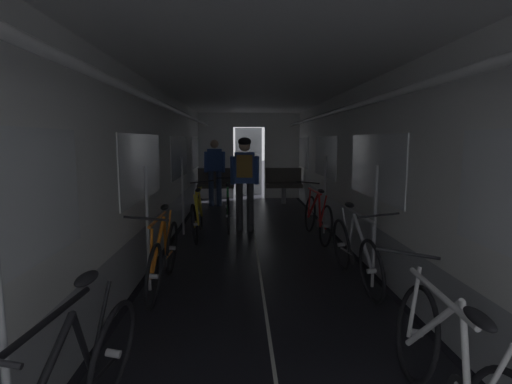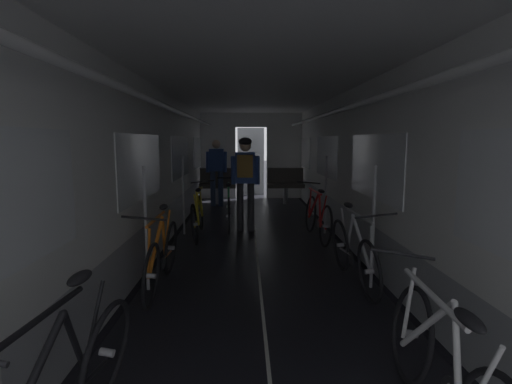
# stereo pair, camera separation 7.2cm
# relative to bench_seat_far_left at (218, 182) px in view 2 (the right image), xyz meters

# --- Properties ---
(train_car_shell) EXTENTS (3.14, 12.34, 2.57)m
(train_car_shell) POSITION_rel_bench_seat_far_left_xyz_m (0.90, -4.47, 1.13)
(train_car_shell) COLOR black
(train_car_shell) RESTS_ON ground
(bench_seat_far_left) EXTENTS (0.98, 0.51, 0.95)m
(bench_seat_far_left) POSITION_rel_bench_seat_far_left_xyz_m (0.00, 0.00, 0.00)
(bench_seat_far_left) COLOR gray
(bench_seat_far_left) RESTS_ON ground
(bench_seat_far_right) EXTENTS (0.98, 0.51, 0.95)m
(bench_seat_far_right) POSITION_rel_bench_seat_far_left_xyz_m (1.80, 0.00, 0.00)
(bench_seat_far_right) COLOR gray
(bench_seat_far_right) RESTS_ON ground
(bicycle_red) EXTENTS (0.44, 1.69, 0.95)m
(bicycle_red) POSITION_rel_bench_seat_far_left_xyz_m (1.96, -3.77, -0.19)
(bicycle_red) COLOR black
(bicycle_red) RESTS_ON ground
(bicycle_yellow) EXTENTS (0.44, 1.69, 0.95)m
(bicycle_yellow) POSITION_rel_bench_seat_far_left_xyz_m (-0.10, -3.57, -0.19)
(bicycle_yellow) COLOR black
(bicycle_yellow) RESTS_ON ground
(bicycle_white) EXTENTS (0.44, 1.70, 0.96)m
(bicycle_white) POSITION_rel_bench_seat_far_left_xyz_m (1.85, -8.18, -0.19)
(bicycle_white) COLOR black
(bicycle_white) RESTS_ON ground
(bicycle_silver) EXTENTS (0.44, 1.69, 0.95)m
(bicycle_silver) POSITION_rel_bench_seat_far_left_xyz_m (1.99, -5.87, -0.19)
(bicycle_silver) COLOR black
(bicycle_silver) RESTS_ON ground
(bicycle_orange) EXTENTS (0.44, 1.69, 0.95)m
(bicycle_orange) POSITION_rel_bench_seat_far_left_xyz_m (-0.21, -5.94, -0.19)
(bicycle_orange) COLOR black
(bicycle_orange) RESTS_ON ground
(person_cyclist_aisle) EXTENTS (0.53, 0.40, 1.73)m
(person_cyclist_aisle) POSITION_rel_bench_seat_far_left_xyz_m (0.73, -3.17, 0.50)
(person_cyclist_aisle) COLOR #2D2D33
(person_cyclist_aisle) RESTS_ON ground
(bicycle_green_in_aisle) EXTENTS (0.44, 1.69, 0.93)m
(bicycle_green_in_aisle) POSITION_rel_bench_seat_far_left_xyz_m (0.41, -2.90, -0.18)
(bicycle_green_in_aisle) COLOR black
(bicycle_green_in_aisle) RESTS_ON ground
(person_standing_near_bench) EXTENTS (0.53, 0.23, 1.69)m
(person_standing_near_bench) POSITION_rel_bench_seat_far_left_xyz_m (0.00, -0.38, 0.41)
(person_standing_near_bench) COLOR #384C75
(person_standing_near_bench) RESTS_ON ground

